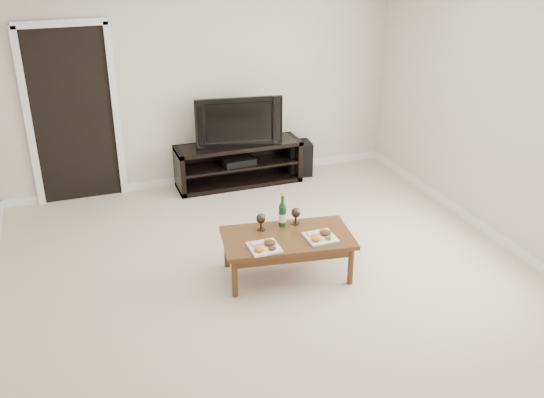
{
  "coord_description": "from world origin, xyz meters",
  "views": [
    {
      "loc": [
        -1.68,
        -4.44,
        3.1
      ],
      "look_at": [
        0.09,
        0.47,
        0.7
      ],
      "focal_mm": 40.0,
      "sensor_mm": 36.0,
      "label": 1
    }
  ],
  "objects_px": {
    "television": "(238,120)",
    "coffee_table": "(287,255)",
    "media_console": "(239,164)",
    "subwoofer": "(299,158)"
  },
  "relations": [
    {
      "from": "television",
      "to": "coffee_table",
      "type": "height_order",
      "value": "television"
    },
    {
      "from": "media_console",
      "to": "subwoofer",
      "type": "xyz_separation_m",
      "value": [
        0.86,
        0.05,
        -0.05
      ]
    },
    {
      "from": "coffee_table",
      "to": "subwoofer",
      "type": "bearing_deg",
      "value": 65.3
    },
    {
      "from": "television",
      "to": "subwoofer",
      "type": "relative_size",
      "value": 2.39
    },
    {
      "from": "media_console",
      "to": "subwoofer",
      "type": "bearing_deg",
      "value": 3.49
    },
    {
      "from": "subwoofer",
      "to": "television",
      "type": "bearing_deg",
      "value": -170.14
    },
    {
      "from": "media_console",
      "to": "television",
      "type": "relative_size",
      "value": 1.48
    },
    {
      "from": "media_console",
      "to": "coffee_table",
      "type": "height_order",
      "value": "media_console"
    },
    {
      "from": "television",
      "to": "coffee_table",
      "type": "xyz_separation_m",
      "value": [
        -0.22,
        -2.29,
        -0.65
      ]
    },
    {
      "from": "coffee_table",
      "to": "television",
      "type": "bearing_deg",
      "value": 84.52
    }
  ]
}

